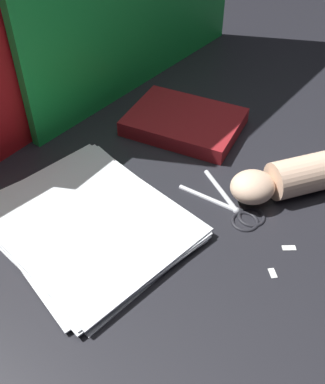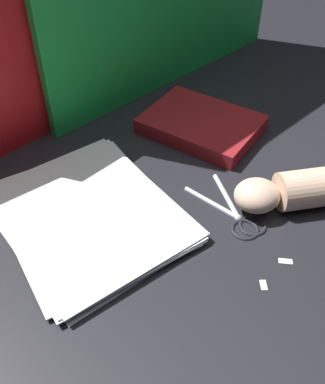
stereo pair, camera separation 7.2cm
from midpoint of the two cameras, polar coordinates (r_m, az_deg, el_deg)
ground_plane at (r=0.78m, az=5.43°, el=-2.79°), size 6.00×6.00×0.00m
backdrop_panel_center at (r=0.94m, az=-9.26°, el=19.33°), size 0.50×0.10×0.37m
paper_stack at (r=0.76m, az=-6.88°, el=-2.95°), size 0.29×0.35×0.02m
book_closed at (r=0.96m, az=7.14°, el=8.44°), size 0.24×0.27×0.03m
scissors at (r=0.78m, az=12.17°, el=-3.07°), size 0.09×0.17×0.01m
hand_forearm at (r=0.82m, az=21.23°, el=0.40°), size 0.28×0.19×0.07m
paper_scrap_near at (r=0.70m, az=15.85°, el=-11.31°), size 0.02×0.02×0.00m
paper_scrap_mid at (r=0.74m, az=18.12°, el=-8.48°), size 0.02×0.02×0.00m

